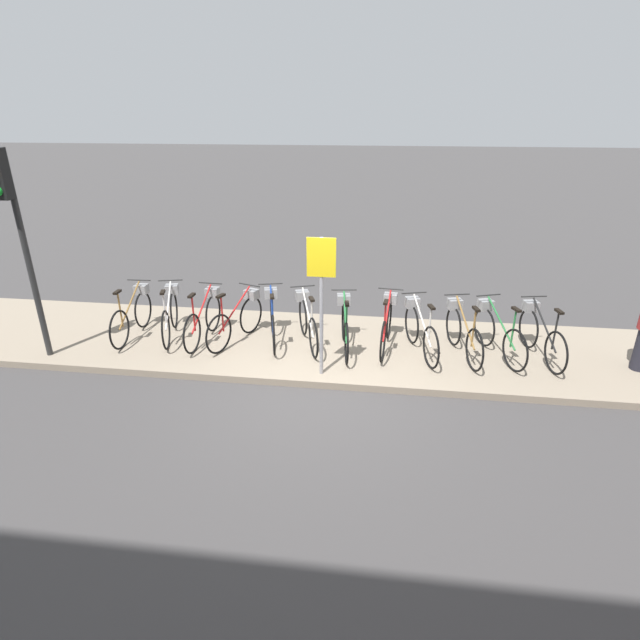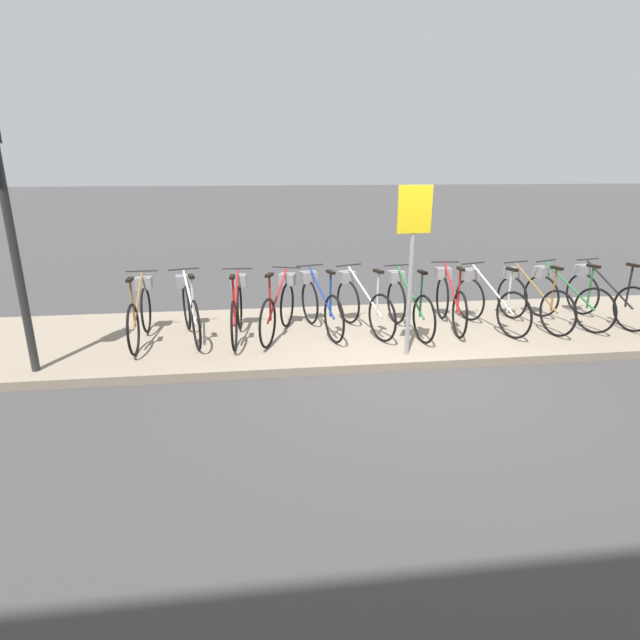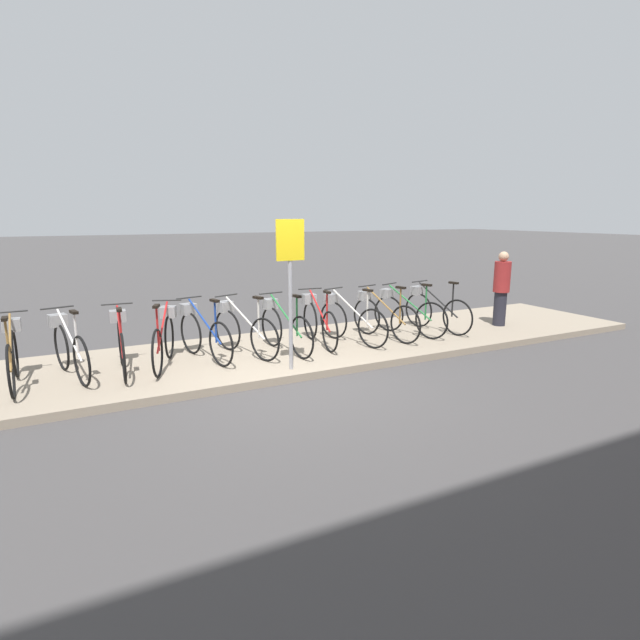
{
  "view_description": "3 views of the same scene",
  "coord_description": "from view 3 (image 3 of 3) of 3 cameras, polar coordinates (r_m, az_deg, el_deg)",
  "views": [
    {
      "loc": [
        0.95,
        -6.87,
        4.11
      ],
      "look_at": [
        -0.03,
        0.49,
        0.99
      ],
      "focal_mm": 28.0,
      "sensor_mm": 36.0,
      "label": 1
    },
    {
      "loc": [
        -1.99,
        -5.95,
        2.64
      ],
      "look_at": [
        -1.17,
        0.43,
        0.62
      ],
      "focal_mm": 28.0,
      "sensor_mm": 36.0,
      "label": 2
    },
    {
      "loc": [
        -2.9,
        -6.49,
        2.46
      ],
      "look_at": [
        0.96,
        1.19,
        0.63
      ],
      "focal_mm": 28.0,
      "sensor_mm": 36.0,
      "label": 3
    }
  ],
  "objects": [
    {
      "name": "parked_bicycle_4",
      "position": [
        8.39,
        -13.31,
        -1.31
      ],
      "size": [
        0.59,
        1.67,
        1.05
      ],
      "color": "black",
      "rests_on": "sidewalk"
    },
    {
      "name": "sidewalk",
      "position": [
        8.77,
        -6.38,
        -3.97
      ],
      "size": [
        15.7,
        2.87,
        0.12
      ],
      "color": "gray",
      "rests_on": "ground_plane"
    },
    {
      "name": "parked_bicycle_9",
      "position": [
        9.61,
        7.08,
        0.6
      ],
      "size": [
        0.56,
        1.68,
        1.05
      ],
      "color": "black",
      "rests_on": "sidewalk"
    },
    {
      "name": "sign_post",
      "position": [
        7.42,
        -3.42,
        5.84
      ],
      "size": [
        0.44,
        0.07,
        2.27
      ],
      "color": "#99999E",
      "rests_on": "sidewalk"
    },
    {
      "name": "parked_bicycle_6",
      "position": [
        8.64,
        -4.23,
        -0.64
      ],
      "size": [
        0.46,
        1.7,
        1.05
      ],
      "color": "black",
      "rests_on": "sidewalk"
    },
    {
      "name": "ground_plane",
      "position": [
        7.52,
        -2.52,
        -7.11
      ],
      "size": [
        120.0,
        120.0,
        0.0
      ],
      "primitive_type": "plane",
      "color": "#423F3F"
    },
    {
      "name": "parked_bicycle_11",
      "position": [
        10.45,
        12.9,
        1.29
      ],
      "size": [
        0.51,
        1.69,
        1.05
      ],
      "color": "black",
      "rests_on": "sidewalk"
    },
    {
      "name": "parked_bicycle_10",
      "position": [
        9.99,
        9.76,
        0.95
      ],
      "size": [
        0.7,
        1.62,
        1.05
      ],
      "color": "black",
      "rests_on": "sidewalk"
    },
    {
      "name": "parked_bicycle_7",
      "position": [
        9.08,
        -0.26,
        0.02
      ],
      "size": [
        0.46,
        1.71,
        1.05
      ],
      "color": "black",
      "rests_on": "sidewalk"
    },
    {
      "name": "parked_bicycle_0",
      "position": [
        8.1,
        -31.72,
        -3.28
      ],
      "size": [
        0.46,
        1.71,
        1.05
      ],
      "color": "black",
      "rests_on": "sidewalk"
    },
    {
      "name": "parked_bicycle_1",
      "position": [
        8.14,
        -26.79,
        -2.7
      ],
      "size": [
        0.58,
        1.67,
        1.05
      ],
      "color": "black",
      "rests_on": "sidewalk"
    },
    {
      "name": "parked_bicycle_2",
      "position": [
        8.08,
        -21.8,
        -2.36
      ],
      "size": [
        0.46,
        1.71,
        1.05
      ],
      "color": "black",
      "rests_on": "sidewalk"
    },
    {
      "name": "parked_bicycle_3",
      "position": [
        8.18,
        -17.36,
        -1.88
      ],
      "size": [
        0.7,
        1.63,
        1.05
      ],
      "color": "black",
      "rests_on": "sidewalk"
    },
    {
      "name": "pedestrian",
      "position": [
        11.27,
        20.02,
        3.54
      ],
      "size": [
        0.34,
        0.34,
        1.58
      ],
      "color": "#23232D",
      "rests_on": "sidewalk"
    },
    {
      "name": "parked_bicycle_8",
      "position": [
        9.22,
        3.32,
        0.19
      ],
      "size": [
        0.62,
        1.65,
        1.05
      ],
      "color": "black",
      "rests_on": "sidewalk"
    },
    {
      "name": "parked_bicycle_5",
      "position": [
        8.51,
        -8.92,
        -0.94
      ],
      "size": [
        0.7,
        1.62,
        1.05
      ],
      "color": "black",
      "rests_on": "sidewalk"
    }
  ]
}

